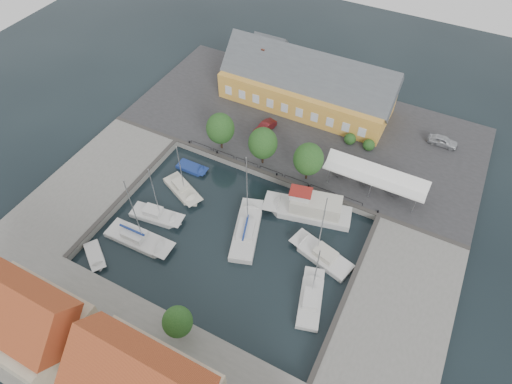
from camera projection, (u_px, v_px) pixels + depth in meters
ground at (235, 230)px, 56.72m from camera, size 140.00×140.00×0.00m
north_quay at (304, 126)px, 69.78m from camera, size 56.00×26.00×1.00m
west_quay at (96, 181)px, 61.81m from camera, size 12.00×24.00×1.00m
east_quay at (396, 312)px, 48.53m from camera, size 12.00×24.00×1.00m
south_bank at (136, 373)px, 44.06m from camera, size 56.00×14.00×1.00m
quay_edge_fittings at (252, 200)px, 58.68m from camera, size 56.00×24.72×0.40m
warehouse at (304, 85)px, 70.74m from camera, size 28.56×14.00×9.55m
tent_canopy at (376, 175)px, 58.19m from camera, size 14.00×4.00×2.83m
quay_trees at (263, 143)px, 60.66m from camera, size 18.20×4.20×6.30m
car_silver at (443, 141)px, 65.61m from camera, size 4.48×1.81×1.53m
car_red at (265, 127)px, 67.78m from camera, size 2.59×4.62×1.44m
center_sailboat at (246, 232)px, 56.01m from camera, size 5.86×10.31×13.60m
trawler at (311, 209)px, 57.71m from camera, size 12.43×6.08×5.00m
east_boat_b at (322, 256)px, 53.69m from camera, size 8.83×4.97×11.57m
east_boat_c at (310, 300)px, 49.72m from camera, size 4.42×8.17×10.18m
west_boat_b at (183, 190)px, 60.99m from camera, size 7.35×5.08×9.84m
west_boat_c at (156, 216)px, 57.90m from camera, size 7.69×3.34×10.22m
west_boat_d at (138, 239)px, 55.38m from camera, size 9.65×3.11×12.60m
launch_sw at (95, 256)px, 53.87m from camera, size 4.90×4.14×0.98m
launch_nw at (192, 168)px, 64.05m from camera, size 4.86×1.95×0.88m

